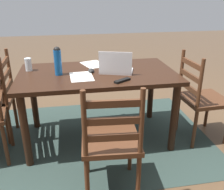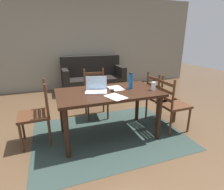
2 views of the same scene
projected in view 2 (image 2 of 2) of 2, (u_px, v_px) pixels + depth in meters
name	position (u px, v px, depth m)	size (l,w,h in m)	color
ground_plane	(109.00, 135.00, 2.98)	(14.00, 14.00, 0.00)	brown
area_rug	(109.00, 134.00, 2.98)	(2.38, 1.77, 0.01)	#283833
wall_back	(75.00, 44.00, 5.36)	(8.00, 0.12, 2.70)	gray
dining_table	(109.00, 97.00, 2.77)	(1.56, 0.88, 0.76)	black
chair_far_head	(96.00, 94.00, 3.56)	(0.47, 0.47, 0.95)	#4C2B19
chair_left_far	(37.00, 114.00, 2.65)	(0.46, 0.46, 0.95)	#4C2B19
chair_right_far	(160.00, 98.00, 3.33)	(0.50, 0.50, 0.95)	#4C2B19
chair_right_near	(172.00, 105.00, 3.02)	(0.45, 0.45, 0.95)	#4C2B19
couch	(93.00, 78.00, 5.38)	(1.80, 0.80, 1.00)	black
laptop	(96.00, 88.00, 2.72)	(0.37, 0.31, 0.23)	silver
water_bottle	(131.00, 80.00, 2.83)	(0.07, 0.07, 0.28)	#145199
drinking_glass	(153.00, 86.00, 2.79)	(0.07, 0.07, 0.13)	silver
computer_mouse	(113.00, 90.00, 2.74)	(0.06, 0.10, 0.03)	black
tv_remote	(92.00, 87.00, 2.96)	(0.04, 0.17, 0.02)	black
paper_stack_left	(116.00, 88.00, 2.90)	(0.21, 0.30, 0.00)	white
paper_stack_right	(116.00, 97.00, 2.49)	(0.21, 0.30, 0.00)	white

